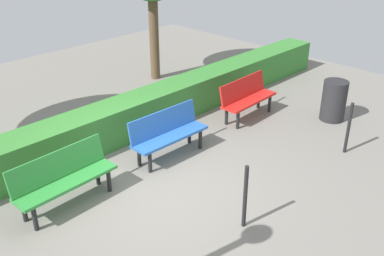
{
  "coord_description": "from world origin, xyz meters",
  "views": [
    {
      "loc": [
        3.89,
        4.78,
        4.13
      ],
      "look_at": [
        -1.24,
        -0.27,
        0.55
      ],
      "focal_mm": 41.63,
      "sensor_mm": 36.0,
      "label": 1
    }
  ],
  "objects_px": {
    "bench_blue": "(168,132)",
    "trash_bin": "(334,101)",
    "bench_red": "(247,96)",
    "bench_green": "(63,177)"
  },
  "relations": [
    {
      "from": "bench_green",
      "to": "bench_blue",
      "type": "bearing_deg",
      "value": 177.17
    },
    {
      "from": "bench_blue",
      "to": "trash_bin",
      "type": "relative_size",
      "value": 1.76
    },
    {
      "from": "bench_red",
      "to": "trash_bin",
      "type": "distance_m",
      "value": 1.85
    },
    {
      "from": "bench_red",
      "to": "bench_blue",
      "type": "xyz_separation_m",
      "value": [
        2.34,
        0.03,
        0.0
      ]
    },
    {
      "from": "bench_red",
      "to": "bench_green",
      "type": "xyz_separation_m",
      "value": [
        4.46,
        0.02,
        0.0
      ]
    },
    {
      "from": "bench_green",
      "to": "trash_bin",
      "type": "bearing_deg",
      "value": 163.85
    },
    {
      "from": "bench_blue",
      "to": "trash_bin",
      "type": "xyz_separation_m",
      "value": [
        -3.55,
        1.37,
        -0.04
      ]
    },
    {
      "from": "bench_blue",
      "to": "bench_green",
      "type": "distance_m",
      "value": 2.12
    },
    {
      "from": "bench_blue",
      "to": "bench_green",
      "type": "bearing_deg",
      "value": 0.78
    },
    {
      "from": "bench_blue",
      "to": "bench_green",
      "type": "height_order",
      "value": "bench_blue"
    }
  ]
}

